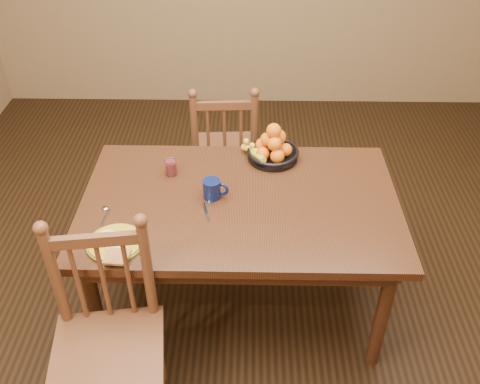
{
  "coord_description": "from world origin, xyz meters",
  "views": [
    {
      "loc": [
        0.04,
        -2.11,
        2.42
      ],
      "look_at": [
        0.0,
        0.0,
        0.8
      ],
      "focal_mm": 40.0,
      "sensor_mm": 36.0,
      "label": 1
    }
  ],
  "objects_px": {
    "chair_near": "(108,342)",
    "coffee_mug": "(213,189)",
    "chair_far": "(225,151)",
    "breakfast_plate": "(116,243)",
    "fruit_bowl": "(272,149)",
    "dining_table": "(240,213)"
  },
  "relations": [
    {
      "from": "chair_far",
      "to": "coffee_mug",
      "type": "relative_size",
      "value": 7.35
    },
    {
      "from": "breakfast_plate",
      "to": "coffee_mug",
      "type": "height_order",
      "value": "coffee_mug"
    },
    {
      "from": "fruit_bowl",
      "to": "chair_near",
      "type": "bearing_deg",
      "value": -124.13
    },
    {
      "from": "dining_table",
      "to": "chair_far",
      "type": "bearing_deg",
      "value": 97.7
    },
    {
      "from": "dining_table",
      "to": "fruit_bowl",
      "type": "xyz_separation_m",
      "value": [
        0.17,
        0.38,
        0.15
      ]
    },
    {
      "from": "breakfast_plate",
      "to": "dining_table",
      "type": "bearing_deg",
      "value": 31.56
    },
    {
      "from": "dining_table",
      "to": "chair_far",
      "type": "distance_m",
      "value": 0.89
    },
    {
      "from": "chair_far",
      "to": "coffee_mug",
      "type": "distance_m",
      "value": 0.9
    },
    {
      "from": "chair_far",
      "to": "breakfast_plate",
      "type": "bearing_deg",
      "value": 66.79
    },
    {
      "from": "dining_table",
      "to": "chair_near",
      "type": "distance_m",
      "value": 0.9
    },
    {
      "from": "chair_far",
      "to": "breakfast_plate",
      "type": "distance_m",
      "value": 1.32
    },
    {
      "from": "dining_table",
      "to": "fruit_bowl",
      "type": "distance_m",
      "value": 0.44
    },
    {
      "from": "coffee_mug",
      "to": "chair_near",
      "type": "bearing_deg",
      "value": -120.37
    },
    {
      "from": "dining_table",
      "to": "coffee_mug",
      "type": "height_order",
      "value": "coffee_mug"
    },
    {
      "from": "chair_far",
      "to": "breakfast_plate",
      "type": "xyz_separation_m",
      "value": [
        -0.44,
        -1.21,
        0.28
      ]
    },
    {
      "from": "chair_near",
      "to": "coffee_mug",
      "type": "height_order",
      "value": "chair_near"
    },
    {
      "from": "chair_near",
      "to": "breakfast_plate",
      "type": "bearing_deg",
      "value": 82.63
    },
    {
      "from": "breakfast_plate",
      "to": "coffee_mug",
      "type": "distance_m",
      "value": 0.56
    },
    {
      "from": "dining_table",
      "to": "chair_near",
      "type": "height_order",
      "value": "chair_near"
    },
    {
      "from": "breakfast_plate",
      "to": "fruit_bowl",
      "type": "bearing_deg",
      "value": 44.78
    },
    {
      "from": "breakfast_plate",
      "to": "chair_near",
      "type": "bearing_deg",
      "value": -89.67
    },
    {
      "from": "dining_table",
      "to": "coffee_mug",
      "type": "distance_m",
      "value": 0.19
    }
  ]
}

